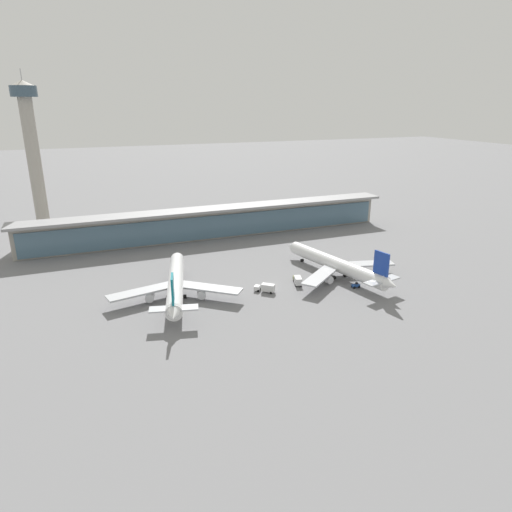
{
  "coord_description": "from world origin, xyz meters",
  "views": [
    {
      "loc": [
        -62.46,
        -141.67,
        63.53
      ],
      "look_at": [
        0.0,
        12.95,
        7.22
      ],
      "focal_mm": 31.86,
      "sensor_mm": 36.0,
      "label": 1
    }
  ],
  "objects_px": {
    "airliner_centre_stand": "(338,265)",
    "service_truck_under_wing_white": "(266,288)",
    "airliner_left_stand": "(176,284)",
    "service_truck_near_nose_olive": "(298,280)",
    "service_truck_mid_apron_blue": "(356,285)",
    "control_tower": "(32,148)"
  },
  "relations": [
    {
      "from": "airliner_centre_stand",
      "to": "service_truck_under_wing_white",
      "type": "distance_m",
      "value": 31.62
    },
    {
      "from": "airliner_left_stand",
      "to": "service_truck_near_nose_olive",
      "type": "bearing_deg",
      "value": -7.0
    },
    {
      "from": "airliner_left_stand",
      "to": "service_truck_mid_apron_blue",
      "type": "height_order",
      "value": "airliner_left_stand"
    },
    {
      "from": "service_truck_near_nose_olive",
      "to": "service_truck_under_wing_white",
      "type": "distance_m",
      "value": 13.97
    },
    {
      "from": "service_truck_near_nose_olive",
      "to": "service_truck_under_wing_white",
      "type": "height_order",
      "value": "same"
    },
    {
      "from": "service_truck_near_nose_olive",
      "to": "service_truck_mid_apron_blue",
      "type": "relative_size",
      "value": 2.67
    },
    {
      "from": "airliner_centre_stand",
      "to": "service_truck_near_nose_olive",
      "type": "relative_size",
      "value": 7.66
    },
    {
      "from": "airliner_left_stand",
      "to": "airliner_centre_stand",
      "type": "height_order",
      "value": "same"
    },
    {
      "from": "airliner_centre_stand",
      "to": "service_truck_near_nose_olive",
      "type": "height_order",
      "value": "airliner_centre_stand"
    },
    {
      "from": "airliner_centre_stand",
      "to": "service_truck_mid_apron_blue",
      "type": "xyz_separation_m",
      "value": [
        0.6,
        -11.92,
        -4.07
      ]
    },
    {
      "from": "service_truck_under_wing_white",
      "to": "service_truck_mid_apron_blue",
      "type": "xyz_separation_m",
      "value": [
        31.86,
        -8.47,
        -0.82
      ]
    },
    {
      "from": "airliner_left_stand",
      "to": "control_tower",
      "type": "xyz_separation_m",
      "value": [
        -44.87,
        106.21,
        37.83
      ]
    },
    {
      "from": "service_truck_near_nose_olive",
      "to": "control_tower",
      "type": "distance_m",
      "value": 148.48
    },
    {
      "from": "airliner_left_stand",
      "to": "service_truck_near_nose_olive",
      "type": "relative_size",
      "value": 7.62
    },
    {
      "from": "airliner_left_stand",
      "to": "service_truck_near_nose_olive",
      "type": "xyz_separation_m",
      "value": [
        44.02,
        -5.41,
        -3.26
      ]
    },
    {
      "from": "airliner_left_stand",
      "to": "service_truck_near_nose_olive",
      "type": "distance_m",
      "value": 44.47
    },
    {
      "from": "service_truck_near_nose_olive",
      "to": "airliner_left_stand",
      "type": "bearing_deg",
      "value": 173.0
    },
    {
      "from": "service_truck_under_wing_white",
      "to": "service_truck_mid_apron_blue",
      "type": "bearing_deg",
      "value": -14.89
    },
    {
      "from": "airliner_left_stand",
      "to": "control_tower",
      "type": "relative_size",
      "value": 0.74
    },
    {
      "from": "service_truck_mid_apron_blue",
      "to": "control_tower",
      "type": "distance_m",
      "value": 167.93
    },
    {
      "from": "airliner_centre_stand",
      "to": "service_truck_mid_apron_blue",
      "type": "relative_size",
      "value": 20.46
    },
    {
      "from": "airliner_centre_stand",
      "to": "control_tower",
      "type": "bearing_deg",
      "value": 133.9
    }
  ]
}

